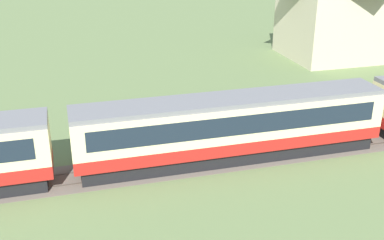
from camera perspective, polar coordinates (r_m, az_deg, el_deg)
passenger_train at (r=30.57m, az=5.20°, el=-0.56°), size 104.11×2.99×4.21m
railway_track at (r=30.55m, az=-1.54°, el=-5.31°), size 153.14×3.60×0.04m
station_house_grey_roof at (r=56.70m, az=17.06°, el=12.13°), size 11.97×10.26×9.69m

